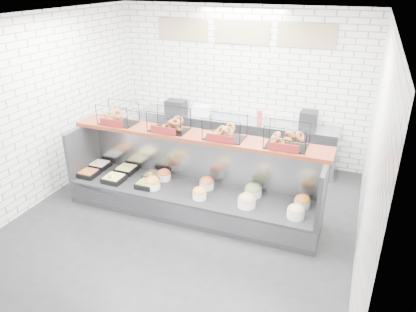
% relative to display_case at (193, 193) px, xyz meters
% --- Properties ---
extents(ground, '(5.50, 5.50, 0.00)m').
position_rel_display_case_xyz_m(ground, '(-0.00, -0.34, -0.33)').
color(ground, black).
rests_on(ground, ground).
extents(room_shell, '(5.02, 5.51, 3.01)m').
position_rel_display_case_xyz_m(room_shell, '(-0.00, 0.26, 1.73)').
color(room_shell, white).
rests_on(room_shell, ground).
extents(display_case, '(4.00, 0.90, 1.20)m').
position_rel_display_case_xyz_m(display_case, '(0.00, 0.00, 0.00)').
color(display_case, black).
rests_on(display_case, ground).
extents(bagel_shelf, '(4.10, 0.50, 0.40)m').
position_rel_display_case_xyz_m(bagel_shelf, '(0.00, 0.17, 1.04)').
color(bagel_shelf, '#501C11').
rests_on(bagel_shelf, display_case).
extents(prep_counter, '(4.00, 0.60, 1.20)m').
position_rel_display_case_xyz_m(prep_counter, '(-0.01, 2.09, 0.14)').
color(prep_counter, '#93969B').
rests_on(prep_counter, ground).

